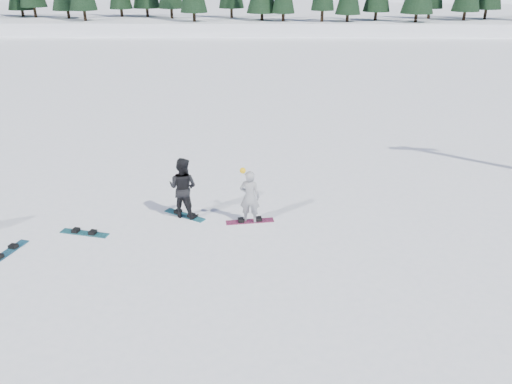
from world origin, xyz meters
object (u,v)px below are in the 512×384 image
at_px(snowboarder_woman, 250,197).
at_px(snowboard_loose_a, 7,253).
at_px(snowboarder_man, 183,188).
at_px(snowboard_loose_c, 84,233).

bearing_deg(snowboarder_woman, snowboard_loose_a, 25.65).
distance_m(snowboarder_woman, snowboarder_man, 2.15).
distance_m(snowboard_loose_c, snowboard_loose_a, 2.15).
relative_size(snowboarder_man, snowboard_loose_a, 1.31).
height_order(snowboarder_man, snowboard_loose_c, snowboarder_man).
xyz_separation_m(snowboarder_woman, snowboard_loose_a, (-6.72, -2.05, -0.85)).
bearing_deg(snowboard_loose_c, snowboard_loose_a, -134.36).
distance_m(snowboarder_woman, snowboard_loose_a, 7.08).
xyz_separation_m(snowboarder_woman, snowboard_loose_c, (-4.93, -0.86, -0.85)).
bearing_deg(snowboard_loose_a, snowboarder_woman, -57.41).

